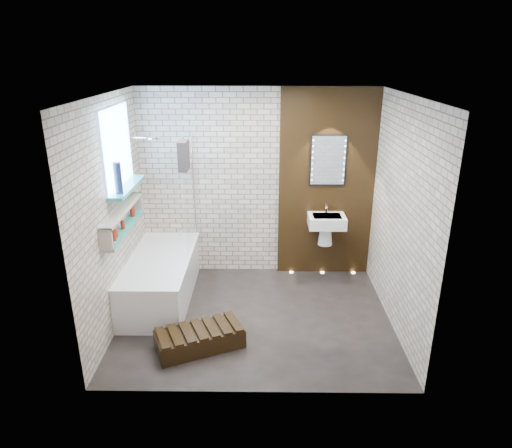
{
  "coord_description": "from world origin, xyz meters",
  "views": [
    {
      "loc": [
        0.06,
        -4.79,
        3.02
      ],
      "look_at": [
        0.0,
        0.15,
        1.15
      ],
      "focal_mm": 32.19,
      "sensor_mm": 36.0,
      "label": 1
    }
  ],
  "objects_px": {
    "led_mirror": "(328,161)",
    "walnut_step": "(200,339)",
    "washbasin": "(326,225)",
    "bath_screen": "(190,194)",
    "bathtub": "(161,278)"
  },
  "relations": [
    {
      "from": "bath_screen",
      "to": "walnut_step",
      "type": "height_order",
      "value": "bath_screen"
    },
    {
      "from": "bathtub",
      "to": "led_mirror",
      "type": "xyz_separation_m",
      "value": [
        2.17,
        0.78,
        1.36
      ]
    },
    {
      "from": "bathtub",
      "to": "led_mirror",
      "type": "bearing_deg",
      "value": 19.78
    },
    {
      "from": "bathtub",
      "to": "washbasin",
      "type": "distance_m",
      "value": 2.32
    },
    {
      "from": "led_mirror",
      "to": "walnut_step",
      "type": "bearing_deg",
      "value": -130.16
    },
    {
      "from": "bathtub",
      "to": "washbasin",
      "type": "xyz_separation_m",
      "value": [
        2.17,
        0.62,
        0.5
      ]
    },
    {
      "from": "bathtub",
      "to": "walnut_step",
      "type": "relative_size",
      "value": 1.89
    },
    {
      "from": "bathtub",
      "to": "led_mirror",
      "type": "relative_size",
      "value": 2.49
    },
    {
      "from": "bath_screen",
      "to": "led_mirror",
      "type": "relative_size",
      "value": 2.0
    },
    {
      "from": "washbasin",
      "to": "walnut_step",
      "type": "relative_size",
      "value": 0.63
    },
    {
      "from": "washbasin",
      "to": "walnut_step",
      "type": "xyz_separation_m",
      "value": [
        -1.55,
        -1.68,
        -0.69
      ]
    },
    {
      "from": "bath_screen",
      "to": "led_mirror",
      "type": "height_order",
      "value": "led_mirror"
    },
    {
      "from": "bathtub",
      "to": "washbasin",
      "type": "relative_size",
      "value": 3.0
    },
    {
      "from": "washbasin",
      "to": "led_mirror",
      "type": "height_order",
      "value": "led_mirror"
    },
    {
      "from": "bath_screen",
      "to": "walnut_step",
      "type": "xyz_separation_m",
      "value": [
        0.27,
        -1.49,
        -1.18
      ]
    }
  ]
}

